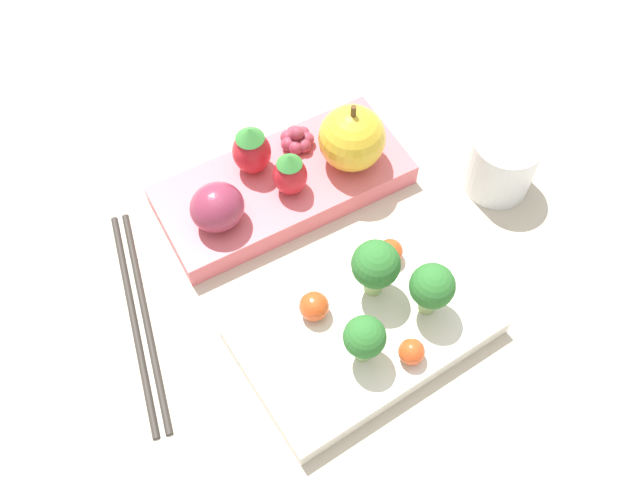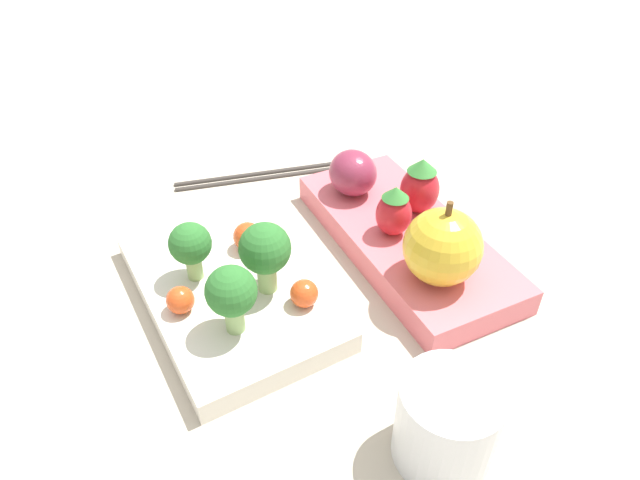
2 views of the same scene
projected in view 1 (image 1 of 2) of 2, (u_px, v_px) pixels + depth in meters
name	position (u px, v px, depth m)	size (l,w,h in m)	color
ground_plane	(325.00, 251.00, 0.63)	(4.00, 4.00, 0.00)	#BCB29E
bento_box_savoury	(365.00, 330.00, 0.58)	(0.20, 0.13, 0.02)	silver
bento_box_fruit	(280.00, 187.00, 0.65)	(0.23, 0.11, 0.02)	#DB6670
broccoli_floret_0	(365.00, 338.00, 0.53)	(0.03, 0.03, 0.05)	#93B770
broccoli_floret_1	(376.00, 266.00, 0.55)	(0.04, 0.04, 0.06)	#93B770
broccoli_floret_2	(432.00, 287.00, 0.55)	(0.04, 0.04, 0.06)	#93B770
cherry_tomato_0	(314.00, 306.00, 0.56)	(0.02, 0.02, 0.02)	#DB4C1E
cherry_tomato_1	(413.00, 351.00, 0.55)	(0.02, 0.02, 0.02)	#DB4C1E
cherry_tomato_2	(390.00, 251.00, 0.59)	(0.02, 0.02, 0.02)	#DB4C1E
apple	(352.00, 138.00, 0.63)	(0.06, 0.06, 0.07)	gold
strawberry_0	(251.00, 150.00, 0.63)	(0.03, 0.03, 0.05)	red
strawberry_1	(291.00, 173.00, 0.62)	(0.03, 0.03, 0.05)	red
plum	(217.00, 207.00, 0.60)	(0.05, 0.04, 0.04)	#892D47
grape_cluster	(297.00, 139.00, 0.65)	(0.03, 0.03, 0.02)	#93384C
drinking_cup	(502.00, 164.00, 0.64)	(0.06, 0.06, 0.06)	silver
chopsticks_pair	(139.00, 316.00, 0.59)	(0.07, 0.21, 0.01)	#332D28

